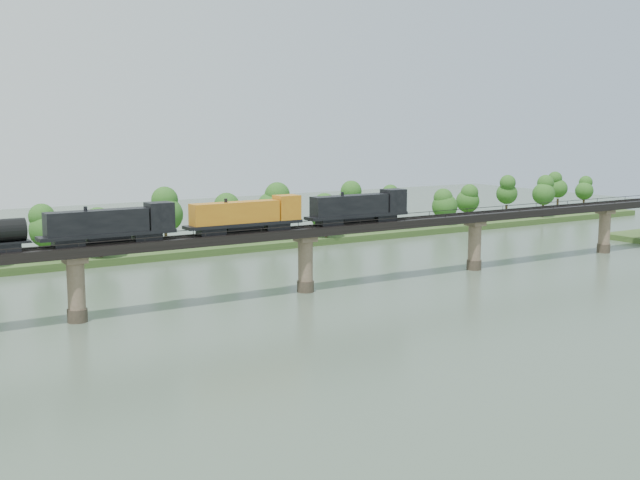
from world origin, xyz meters
TOP-DOWN VIEW (x-y plane):
  - ground at (0.00, 0.00)m, footprint 400.00×400.00m
  - far_bank at (0.00, 85.00)m, footprint 300.00×24.00m
  - bridge at (0.00, 30.00)m, footprint 236.00×30.00m
  - bridge_superstructure at (0.00, 30.00)m, footprint 220.00×4.90m
  - far_treeline at (-8.21, 80.52)m, footprint 289.06×17.54m
  - freight_train at (-19.37, 30.00)m, footprint 84.07×3.28m

SIDE VIEW (x-z plane):
  - ground at x=0.00m, z-range 0.00..0.00m
  - far_bank at x=0.00m, z-range 0.00..1.60m
  - bridge at x=0.00m, z-range -0.29..11.21m
  - far_treeline at x=-8.21m, z-range 2.03..15.63m
  - bridge_superstructure at x=0.00m, z-range 11.42..12.17m
  - freight_train at x=-19.37m, z-range 11.37..17.16m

